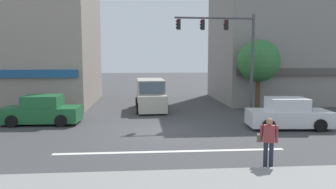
{
  "coord_description": "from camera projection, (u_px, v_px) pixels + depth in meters",
  "views": [
    {
      "loc": [
        -1.1,
        -15.82,
        3.66
      ],
      "look_at": [
        0.34,
        2.0,
        1.6
      ],
      "focal_mm": 35.0,
      "sensor_mm": 36.0,
      "label": 1
    }
  ],
  "objects": [
    {
      "name": "ground_plane",
      "position": [
        164.0,
        131.0,
        16.17
      ],
      "size": [
        120.0,
        120.0,
        0.0
      ],
      "primitive_type": "plane",
      "color": "#3D3D3F"
    },
    {
      "name": "lane_marking_stripe",
      "position": [
        171.0,
        151.0,
        12.7
      ],
      "size": [
        9.0,
        0.24,
        0.01
      ],
      "primitive_type": "cube",
      "color": "silver",
      "rests_on": "ground"
    },
    {
      "name": "building_left_block",
      "position": [
        13.0,
        40.0,
        25.09
      ],
      "size": [
        12.17,
        10.07,
        9.96
      ],
      "color": "gray",
      "rests_on": "ground"
    },
    {
      "name": "building_right_corner",
      "position": [
        278.0,
        35.0,
        27.42
      ],
      "size": [
        10.17,
        8.81,
        10.93
      ],
      "color": "gray",
      "rests_on": "ground"
    },
    {
      "name": "street_tree",
      "position": [
        259.0,
        61.0,
        22.04
      ],
      "size": [
        2.86,
        2.86,
        4.82
      ],
      "color": "#4C3823",
      "rests_on": "ground"
    },
    {
      "name": "utility_pole_near_left",
      "position": [
        42.0,
        49.0,
        20.79
      ],
      "size": [
        1.4,
        0.22,
        7.99
      ],
      "color": "brown",
      "rests_on": "ground"
    },
    {
      "name": "traffic_light_mast",
      "position": [
        232.0,
        46.0,
        19.7
      ],
      "size": [
        4.89,
        0.4,
        6.2
      ],
      "color": "#47474C",
      "rests_on": "ground"
    },
    {
      "name": "van_approaching_near",
      "position": [
        151.0,
        95.0,
        22.63
      ],
      "size": [
        2.18,
        4.67,
        2.11
      ],
      "color": "#B7B29E",
      "rests_on": "ground"
    },
    {
      "name": "sedan_crossing_rightbound",
      "position": [
        288.0,
        115.0,
        16.8
      ],
      "size": [
        4.21,
        2.11,
        1.58
      ],
      "color": "silver",
      "rests_on": "ground"
    },
    {
      "name": "sedan_crossing_center",
      "position": [
        42.0,
        111.0,
        17.89
      ],
      "size": [
        4.16,
        2.0,
        1.58
      ],
      "color": "#1E6033",
      "rests_on": "ground"
    },
    {
      "name": "pedestrian_foreground_with_bag",
      "position": [
        268.0,
        140.0,
        10.77
      ],
      "size": [
        0.65,
        0.49,
        1.67
      ],
      "color": "#232838",
      "rests_on": "ground"
    }
  ]
}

